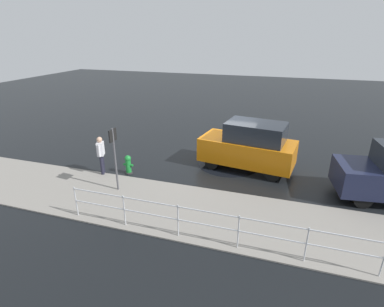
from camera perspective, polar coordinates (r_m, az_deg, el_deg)
name	(u,v)px	position (r m, az deg, el deg)	size (l,w,h in m)	color
ground_plane	(223,163)	(13.55, 6.00, -1.76)	(60.00, 60.00, 0.00)	black
kerb_strip	(196,212)	(9.93, 0.81, -11.01)	(24.00, 3.20, 0.04)	gray
moving_hatchback	(249,146)	(12.78, 10.85, 1.42)	(4.11, 2.27, 2.06)	orange
fire_hydrant	(128,164)	(12.60, -12.05, -2.06)	(0.42, 0.31, 0.80)	#197A2D
pedestrian	(101,153)	(12.59, -16.96, 0.17)	(0.36, 0.54, 1.62)	silver
metal_railing	(207,221)	(8.29, 2.96, -12.67)	(8.53, 0.04, 1.05)	#B7BABF
sign_post	(114,151)	(10.89, -14.59, 0.52)	(0.07, 0.44, 2.40)	#4C4C51
puddle_patch	(229,163)	(13.49, 7.02, -1.90)	(2.80, 2.80, 0.01)	black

